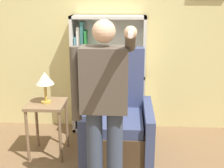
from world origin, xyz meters
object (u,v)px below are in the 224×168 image
at_px(bookcase, 101,77).
at_px(side_table, 47,112).
at_px(armchair, 118,127).
at_px(person_standing, 104,103).
at_px(table_lamp, 45,80).

bearing_deg(bookcase, side_table, -127.43).
height_order(bookcase, armchair, bookcase).
bearing_deg(side_table, person_standing, -47.77).
distance_m(person_standing, side_table, 1.22).
relative_size(bookcase, table_lamp, 4.34).
height_order(person_standing, side_table, person_standing).
relative_size(side_table, table_lamp, 1.78).
height_order(armchair, side_table, armchair).
height_order(side_table, table_lamp, table_lamp).
xyz_separation_m(side_table, table_lamp, (0.00, 0.00, 0.41)).
relative_size(bookcase, armchair, 1.26).
bearing_deg(armchair, table_lamp, 177.97).
distance_m(armchair, side_table, 0.88).
xyz_separation_m(bookcase, table_lamp, (-0.60, -0.78, 0.17)).
distance_m(person_standing, table_lamp, 1.14).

